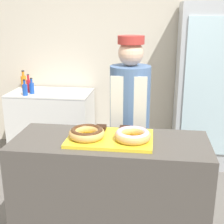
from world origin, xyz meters
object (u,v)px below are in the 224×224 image
Objects in this scene: chest_freezer at (52,122)px; bottle_red at (29,85)px; brownie_back_left at (101,128)px; bottle_blue at (25,89)px; bottle_blue_b at (32,88)px; serving_tray at (110,138)px; baker_person at (130,124)px; bottle_orange at (24,81)px; beverage_fridge at (205,87)px; donut_chocolate_glaze at (87,133)px; donut_light_glaze at (133,135)px; brownie_back_right at (125,129)px.

bottle_red is (-0.27, -0.04, 0.51)m from chest_freezer.
brownie_back_left reaches higher than chest_freezer.
bottle_blue reaches higher than chest_freezer.
bottle_blue is 0.11m from bottle_blue_b.
bottle_blue is (-1.29, 1.55, -0.03)m from serving_tray.
bottle_orange is at bearing 138.92° from baker_person.
bottle_orange is 1.18× the size of bottle_blue_b.
chest_freezer is 0.55m from bottle_blue_b.
beverage_fridge is at bearing 0.81° from bottle_red.
brownie_back_left is (0.07, 0.17, -0.02)m from donut_chocolate_glaze.
bottle_orange is (-1.64, 1.99, -0.07)m from donut_light_glaze.
bottle_blue is 0.84× the size of bottle_orange.
bottle_red is at bearing -172.04° from chest_freezer.
bottle_orange reaches higher than donut_light_glaze.
donut_chocolate_glaze is 0.33m from donut_light_glaze.
brownie_back_right is at bearing -45.65° from bottle_blue.
bottle_blue_b is (0.07, -0.08, -0.01)m from bottle_red.
chest_freezer is (-1.13, 1.63, -0.56)m from brownie_back_right.
bottle_blue reaches higher than donut_chocolate_glaze.
donut_light_glaze is 3.32× the size of brownie_back_left.
bottle_blue reaches higher than brownie_back_right.
donut_light_glaze is 1.27× the size of bottle_blue_b.
baker_person is 8.14× the size of bottle_blue.
bottle_orange reaches higher than bottle_blue.
bottle_blue_b is at bearing -177.11° from beverage_fridge.
bottle_blue is at bearing 145.28° from baker_person.
chest_freezer is (-1.20, 1.80, -0.58)m from donut_light_glaze.
donut_light_glaze is 1.07× the size of bottle_orange.
bottle_blue_b is (-1.08, 1.68, -0.08)m from donut_chocolate_glaze.
bottle_blue_b is at bearing -52.57° from bottle_orange.
bottle_blue is 0.86× the size of bottle_red.
bottle_blue is (-0.25, -0.22, 0.50)m from chest_freezer.
bottle_orange is at bearing 125.53° from bottle_red.
donut_chocolate_glaze is at bearing -56.62° from bottle_orange.
bottle_red reaches higher than brownie_back_right.
donut_chocolate_glaze is 2.10m from bottle_red.
donut_light_glaze is at bearing -11.84° from serving_tray.
serving_tray is 2.11m from chest_freezer.
bottle_red is (-1.40, 1.14, 0.07)m from baker_person.
donut_light_glaze reaches higher than brownie_back_right.
bottle_orange reaches higher than donut_chocolate_glaze.
beverage_fridge is 2.22m from bottle_blue.
baker_person is (0.09, 0.59, -0.09)m from serving_tray.
chest_freezer is at bearing 133.90° from baker_person.
brownie_back_left is 0.38× the size of bottle_blue_b.
beverage_fridge is at bearing 58.94° from donut_chocolate_glaze.
bottle_orange reaches higher than bottle_red.
chest_freezer is at bearing 120.43° from serving_tray.
bottle_blue and bottle_blue_b have the same top height.
donut_chocolate_glaze is 0.69m from baker_person.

